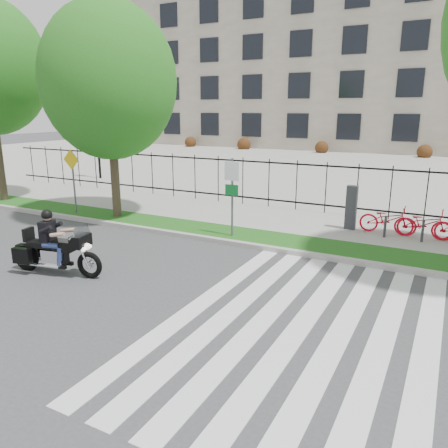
% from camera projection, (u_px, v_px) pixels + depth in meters
% --- Properties ---
extents(ground, '(120.00, 120.00, 0.00)m').
position_uv_depth(ground, '(124.00, 285.00, 10.57)').
color(ground, '#3B3B3D').
rests_on(ground, ground).
extents(curb, '(60.00, 0.20, 0.15)m').
position_uv_depth(curb, '(208.00, 239.00, 14.05)').
color(curb, '#A09D97').
rests_on(curb, ground).
extents(grass_verge, '(60.00, 1.50, 0.15)m').
position_uv_depth(grass_verge, '(220.00, 233.00, 14.78)').
color(grass_verge, '#164E13').
rests_on(grass_verge, ground).
extents(sidewalk, '(60.00, 3.50, 0.15)m').
position_uv_depth(sidewalk, '(251.00, 217.00, 16.92)').
color(sidewalk, gray).
rests_on(sidewalk, ground).
extents(plaza, '(80.00, 34.00, 0.10)m').
position_uv_depth(plaza, '(350.00, 166.00, 31.92)').
color(plaza, gray).
rests_on(plaza, ground).
extents(crosswalk_stripes, '(5.70, 8.00, 0.01)m').
position_uv_depth(crosswalk_stripes, '(319.00, 331.00, 8.39)').
color(crosswalk_stripes, silver).
rests_on(crosswalk_stripes, ground).
extents(iron_fence, '(30.00, 0.06, 2.00)m').
position_uv_depth(iron_fence, '(269.00, 183.00, 18.14)').
color(iron_fence, black).
rests_on(iron_fence, sidewalk).
extents(office_building, '(60.00, 21.90, 20.15)m').
position_uv_depth(office_building, '(398.00, 52.00, 46.40)').
color(office_building, gray).
rests_on(office_building, ground).
extents(lamp_post_left, '(1.06, 0.70, 4.25)m').
position_uv_depth(lamp_post_left, '(97.00, 125.00, 25.43)').
color(lamp_post_left, black).
rests_on(lamp_post_left, ground).
extents(street_tree_1, '(4.84, 4.84, 7.73)m').
position_uv_depth(street_tree_1, '(109.00, 81.00, 15.53)').
color(street_tree_1, '#3E2F22').
rests_on(street_tree_1, grass_verge).
extents(sign_pole_regulatory, '(0.50, 0.09, 2.50)m').
position_uv_depth(sign_pole_regulatory, '(232.00, 187.00, 13.76)').
color(sign_pole_regulatory, '#59595B').
rests_on(sign_pole_regulatory, grass_verge).
extents(sign_pole_warning, '(0.78, 0.09, 2.49)m').
position_uv_depth(sign_pole_warning, '(73.00, 173.00, 16.89)').
color(sign_pole_warning, '#59595B').
rests_on(sign_pole_warning, grass_verge).
extents(motorcycle_rider, '(2.62, 1.01, 2.04)m').
position_uv_depth(motorcycle_rider, '(55.00, 249.00, 11.13)').
color(motorcycle_rider, black).
rests_on(motorcycle_rider, ground).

